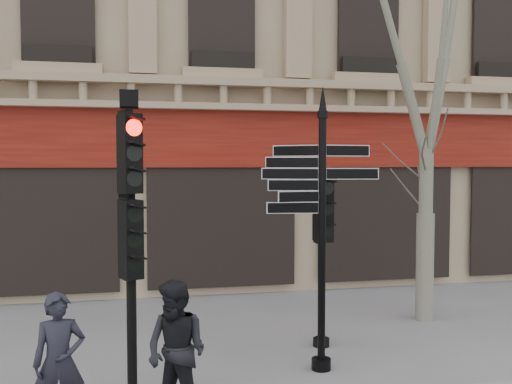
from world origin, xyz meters
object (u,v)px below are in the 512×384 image
(plane_tree, at_px, (429,27))
(pedestrian_b, at_px, (176,351))
(fingerpost, at_px, (322,180))
(pedestrian_a, at_px, (59,362))
(traffic_signal_secondary, at_px, (322,228))
(traffic_signal_main, at_px, (130,207))

(plane_tree, distance_m, pedestrian_b, 7.72)
(fingerpost, height_order, pedestrian_a, fingerpost)
(fingerpost, xyz_separation_m, pedestrian_b, (-2.20, -1.24, -1.97))
(pedestrian_a, bearing_deg, traffic_signal_secondary, 22.74)
(traffic_signal_secondary, distance_m, plane_tree, 4.55)
(fingerpost, xyz_separation_m, traffic_signal_main, (-2.73, -0.59, -0.30))
(traffic_signal_main, bearing_deg, fingerpost, -9.70)
(traffic_signal_secondary, xyz_separation_m, pedestrian_b, (-2.54, -2.26, -1.15))
(traffic_signal_secondary, bearing_deg, fingerpost, -110.54)
(traffic_signal_main, height_order, traffic_signal_secondary, traffic_signal_main)
(traffic_signal_secondary, xyz_separation_m, plane_tree, (2.47, 1.12, 3.65))
(fingerpost, distance_m, plane_tree, 4.53)
(fingerpost, xyz_separation_m, plane_tree, (2.81, 2.15, 2.84))
(pedestrian_a, xyz_separation_m, pedestrian_b, (1.32, 0.00, 0.04))
(traffic_signal_secondary, distance_m, pedestrian_b, 3.59)
(traffic_signal_main, relative_size, plane_tree, 0.49)
(pedestrian_a, bearing_deg, traffic_signal_main, 31.25)
(pedestrian_b, bearing_deg, plane_tree, 75.29)
(pedestrian_b, bearing_deg, pedestrian_a, -138.74)
(plane_tree, xyz_separation_m, pedestrian_a, (-6.33, -3.38, -4.84))
(pedestrian_b, bearing_deg, fingerpost, 70.53)
(plane_tree, height_order, pedestrian_a, plane_tree)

